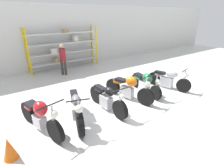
{
  "coord_description": "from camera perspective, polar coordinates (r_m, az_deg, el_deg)",
  "views": [
    {
      "loc": [
        -3.44,
        -4.34,
        3.05
      ],
      "look_at": [
        0.0,
        0.4,
        0.7
      ],
      "focal_mm": 28.0,
      "sensor_mm": 36.0,
      "label": 1
    }
  ],
  "objects": [
    {
      "name": "ground_plane",
      "position": [
        6.32,
        2.14,
        -7.0
      ],
      "size": [
        30.0,
        30.0,
        0.0
      ],
      "primitive_type": "plane",
      "color": "silver"
    },
    {
      "name": "back_wall",
      "position": [
        10.91,
        -17.89,
        14.29
      ],
      "size": [
        30.0,
        0.08,
        3.6
      ],
      "color": "silver",
      "rests_on": "ground_plane"
    },
    {
      "name": "shelving_rack",
      "position": [
        10.73,
        -15.42,
        11.48
      ],
      "size": [
        4.12,
        0.63,
        2.43
      ],
      "color": "yellow",
      "rests_on": "ground_plane"
    },
    {
      "name": "motorcycle_red",
      "position": [
        5.19,
        -22.45,
        -9.57
      ],
      "size": [
        0.84,
        2.06,
        1.07
      ],
      "rotation": [
        0.0,
        0.0,
        -1.33
      ],
      "color": "black",
      "rests_on": "ground_plane"
    },
    {
      "name": "motorcycle_grey",
      "position": [
        5.35,
        -11.51,
        -7.73
      ],
      "size": [
        0.88,
        2.0,
        1.03
      ],
      "rotation": [
        0.0,
        0.0,
        -1.88
      ],
      "color": "black",
      "rests_on": "ground_plane"
    },
    {
      "name": "motorcycle_black",
      "position": [
        5.89,
        -1.67,
        -4.78
      ],
      "size": [
        0.65,
        2.04,
        0.98
      ],
      "rotation": [
        0.0,
        0.0,
        -1.56
      ],
      "color": "black",
      "rests_on": "ground_plane"
    },
    {
      "name": "motorcycle_orange",
      "position": [
        6.6,
        5.44,
        -1.23
      ],
      "size": [
        0.79,
        2.13,
        1.07
      ],
      "rotation": [
        0.0,
        0.0,
        -1.33
      ],
      "color": "black",
      "rests_on": "ground_plane"
    },
    {
      "name": "motorcycle_green",
      "position": [
        7.27,
        10.74,
        0.44
      ],
      "size": [
        0.72,
        1.97,
        0.98
      ],
      "rotation": [
        0.0,
        0.0,
        -1.75
      ],
      "color": "black",
      "rests_on": "ground_plane"
    },
    {
      "name": "motorcycle_silver",
      "position": [
        7.97,
        17.96,
        1.55
      ],
      "size": [
        0.74,
        1.92,
        0.97
      ],
      "rotation": [
        0.0,
        0.0,
        -1.32
      ],
      "color": "black",
      "rests_on": "ground_plane"
    },
    {
      "name": "person_browsing",
      "position": [
        9.55,
        -15.79,
        8.36
      ],
      "size": [
        0.45,
        0.45,
        1.62
      ],
      "rotation": [
        0.0,
        0.0,
        4.01
      ],
      "color": "#38332D",
      "rests_on": "ground_plane"
    },
    {
      "name": "traffic_cone",
      "position": [
        4.72,
        -30.58,
        -17.72
      ],
      "size": [
        0.32,
        0.32,
        0.55
      ],
      "color": "orange",
      "rests_on": "ground_plane"
    }
  ]
}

